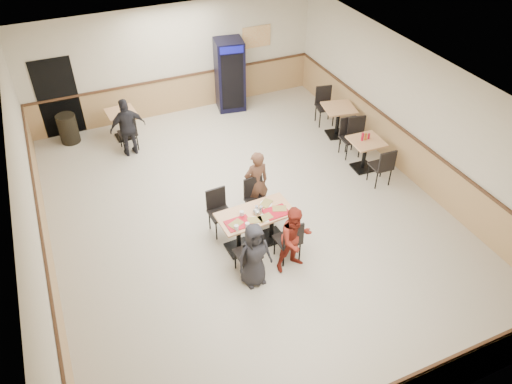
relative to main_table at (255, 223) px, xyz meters
name	(u,v)px	position (x,y,z in m)	size (l,w,h in m)	color
ground	(248,214)	(0.22, 0.86, -0.52)	(10.00, 10.00, 0.00)	beige
room_shell	(273,119)	(1.99, 3.41, 0.06)	(10.00, 10.00, 10.00)	silver
main_table	(255,223)	(0.00, 0.00, 0.00)	(1.49, 0.80, 0.78)	black
main_chairs	(253,225)	(-0.05, 0.00, -0.02)	(1.37, 1.77, 0.99)	black
diner_woman_left	(254,255)	(-0.42, -0.91, 0.15)	(0.65, 0.42, 1.33)	black
diner_woman_right	(295,239)	(0.41, -0.87, 0.18)	(0.68, 0.53, 1.39)	maroon
diner_man_opposite	(256,183)	(0.42, 0.91, 0.23)	(0.55, 0.36, 1.50)	brown
lone_diner	(128,127)	(-1.52, 4.21, 0.23)	(0.88, 0.37, 1.50)	black
tabletop_clutter	(257,216)	(-0.02, -0.10, 0.29)	(1.28, 0.67, 0.12)	#AF0B19
side_table_near	(365,150)	(3.41, 1.32, 0.00)	(0.77, 0.77, 0.78)	black
side_table_near_chair_south	(381,165)	(3.41, 0.69, -0.02)	(0.46, 0.46, 0.99)	black
side_table_near_chair_north	(351,138)	(3.41, 1.95, -0.02)	(0.46, 0.46, 0.99)	black
side_table_far	(338,117)	(3.63, 2.90, 0.03)	(0.91, 0.91, 0.82)	black
side_table_far_chair_south	(352,130)	(3.63, 2.24, 0.00)	(0.48, 0.48, 1.04)	black
side_table_far_chair_north	(325,106)	(3.63, 3.56, 0.00)	(0.48, 0.48, 1.04)	black
condiment_caddy	(365,136)	(3.38, 1.37, 0.35)	(0.23, 0.06, 0.20)	#B50C26
back_table	(122,120)	(-1.52, 5.06, -0.02)	(0.75, 0.75, 0.75)	black
back_table_chair_lone	(127,132)	(-1.52, 4.46, -0.04)	(0.44, 0.44, 0.96)	black
pepsi_cooler	(230,75)	(1.64, 5.46, 0.48)	(0.87, 0.87, 1.99)	black
trash_bin	(68,129)	(-2.84, 5.41, -0.14)	(0.48, 0.48, 0.76)	black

